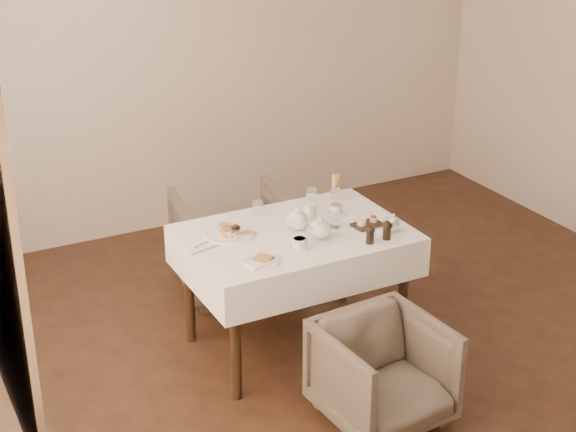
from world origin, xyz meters
The scene contains 20 objects.
table centered at (-0.47, 0.44, 0.64)m, with size 1.28×0.88×0.75m.
armchair_near centered at (-0.41, -0.42, 0.28)m, with size 0.60×0.62×0.56m, color brown.
armchair_far centered at (-0.49, 1.32, 0.34)m, with size 0.72×0.74×0.67m, color brown.
breakfast_plate centered at (-0.82, 0.59, 0.76)m, with size 0.28×0.28×0.04m.
side_plate centered at (-0.82, 0.17, 0.76)m, with size 0.20×0.19×0.02m.
teapot_centre centered at (-0.45, 0.46, 0.83)m, with size 0.18×0.14×0.14m, color white, non-canonical shape.
teapot_front centered at (-0.39, 0.29, 0.82)m, with size 0.17×0.13×0.14m, color white, non-canonical shape.
creamer centered at (-0.29, 0.59, 0.80)m, with size 0.07×0.07×0.08m, color white.
teacup_near centered at (-0.55, 0.25, 0.78)m, with size 0.12×0.12×0.06m.
teacup_far centered at (-0.13, 0.57, 0.78)m, with size 0.12×0.12×0.06m.
glass_left centered at (-0.56, 0.77, 0.80)m, with size 0.06×0.06×0.09m, color silver.
glass_mid centered at (-0.24, 0.40, 0.80)m, with size 0.06×0.06×0.09m, color silver.
glass_right centered at (-0.19, 0.78, 0.81)m, with size 0.07×0.07×0.10m, color silver.
condiment_board centered at (-0.06, 0.33, 0.77)m, with size 0.19×0.13×0.04m.
pepper_mill_left centered at (-0.17, 0.12, 0.81)m, with size 0.05×0.05×0.11m, color black, non-canonical shape.
pepper_mill_right centered at (-0.06, 0.12, 0.81)m, with size 0.06×0.06×0.11m, color black, non-canonical shape.
silver_pot centered at (0.03, 0.19, 0.81)m, with size 0.11×0.09×0.11m, color white, non-canonical shape.
fries_cup centered at (-0.01, 0.78, 0.83)m, with size 0.08×0.08×0.16m.
cutlery_fork centered at (-0.98, 0.55, 0.76)m, with size 0.01×0.19×0.00m, color silver.
cutlery_knife centered at (-1.01, 0.46, 0.76)m, with size 0.02×0.21×0.00m, color silver.
Camera 1 is at (-2.64, -3.64, 2.86)m, focal length 55.00 mm.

